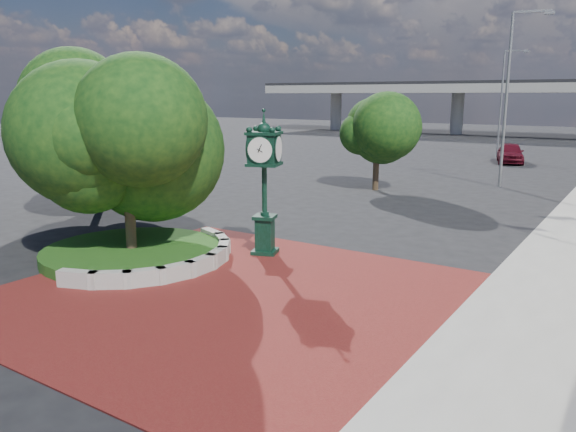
# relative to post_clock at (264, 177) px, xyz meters

# --- Properties ---
(ground) EXTENTS (200.00, 200.00, 0.00)m
(ground) POSITION_rel_post_clock_xyz_m (1.43, -3.00, -2.78)
(ground) COLOR black
(ground) RESTS_ON ground
(plaza) EXTENTS (12.00, 12.00, 0.04)m
(plaza) POSITION_rel_post_clock_xyz_m (1.43, -4.00, -2.76)
(plaza) COLOR maroon
(plaza) RESTS_ON ground
(planter_wall) EXTENTS (2.96, 6.77, 0.54)m
(planter_wall) POSITION_rel_post_clock_xyz_m (-1.27, -3.00, -2.51)
(planter_wall) COLOR #9E9B93
(planter_wall) RESTS_ON ground
(grass_bed) EXTENTS (6.10, 6.10, 0.40)m
(grass_bed) POSITION_rel_post_clock_xyz_m (-3.57, -3.00, -2.58)
(grass_bed) COLOR #234915
(grass_bed) RESTS_ON ground
(overpass) EXTENTS (90.00, 12.00, 7.50)m
(overpass) POSITION_rel_post_clock_xyz_m (1.22, 67.00, 3.76)
(overpass) COLOR #9E9B93
(overpass) RESTS_ON ground
(tree_planter) EXTENTS (5.20, 5.20, 6.33)m
(tree_planter) POSITION_rel_post_clock_xyz_m (-3.57, -3.00, 0.94)
(tree_planter) COLOR #38281C
(tree_planter) RESTS_ON ground
(tree_northwest) EXTENTS (5.60, 5.60, 6.93)m
(tree_northwest) POSITION_rel_post_clock_xyz_m (-11.57, 2.00, 1.34)
(tree_northwest) COLOR #38281C
(tree_northwest) RESTS_ON ground
(tree_street) EXTENTS (4.40, 4.40, 5.45)m
(tree_street) POSITION_rel_post_clock_xyz_m (-2.57, 15.00, 0.45)
(tree_street) COLOR #38281C
(tree_street) RESTS_ON ground
(post_clock) EXTENTS (1.29, 1.29, 5.07)m
(post_clock) POSITION_rel_post_clock_xyz_m (0.00, 0.00, 0.00)
(post_clock) COLOR black
(post_clock) RESTS_ON ground
(parked_car) EXTENTS (3.24, 5.33, 1.70)m
(parked_car) POSITION_rel_post_clock_xyz_m (1.09, 33.88, -1.94)
(parked_car) COLOR #550C1A
(parked_car) RESTS_ON ground
(street_lamp_near) EXTENTS (2.30, 0.78, 10.41)m
(street_lamp_near) POSITION_rel_post_clock_xyz_m (3.65, 20.40, 3.32)
(street_lamp_near) COLOR slate
(street_lamp_near) RESTS_ON ground
(street_lamp_far) EXTENTS (2.12, 0.53, 9.47)m
(street_lamp_far) POSITION_rel_post_clock_xyz_m (-0.64, 37.80, 2.77)
(street_lamp_far) COLOR slate
(street_lamp_far) RESTS_ON ground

